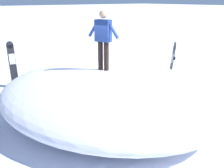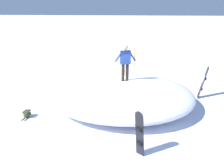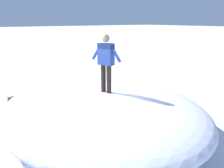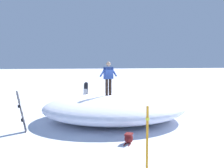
{
  "view_description": "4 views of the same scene",
  "coord_description": "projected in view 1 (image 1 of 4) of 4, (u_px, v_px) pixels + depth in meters",
  "views": [
    {
      "loc": [
        -5.33,
        -6.62,
        3.21
      ],
      "look_at": [
        -0.83,
        -1.02,
        1.07
      ],
      "focal_mm": 46.44,
      "sensor_mm": 36.0,
      "label": 1
    },
    {
      "loc": [
        9.02,
        0.17,
        4.48
      ],
      "look_at": [
        -0.09,
        -0.76,
        1.18
      ],
      "focal_mm": 34.26,
      "sensor_mm": 36.0,
      "label": 2
    },
    {
      "loc": [
        3.24,
        5.16,
        3.26
      ],
      "look_at": [
        -1.02,
        -0.65,
        1.29
      ],
      "focal_mm": 37.52,
      "sensor_mm": 36.0,
      "label": 3
    },
    {
      "loc": [
        -11.7,
        2.48,
        2.8
      ],
      "look_at": [
        -0.3,
        -0.42,
        1.78
      ],
      "focal_mm": 37.54,
      "sensor_mm": 36.0,
      "label": 4
    }
  ],
  "objects": [
    {
      "name": "ground",
      "position": [
        112.0,
        105.0,
        9.06
      ],
      "size": [
        240.0,
        240.0,
        0.0
      ],
      "primitive_type": "plane",
      "color": "white"
    },
    {
      "name": "snowboard_primary_upright",
      "position": [
        172.0,
        62.0,
        11.14
      ],
      "size": [
        0.34,
        0.36,
        1.62
      ],
      "color": "black",
      "rests_on": "ground"
    },
    {
      "name": "snow_mound",
      "position": [
        109.0,
        93.0,
        8.23
      ],
      "size": [
        6.71,
        7.69,
        1.24
      ],
      "primitive_type": "ellipsoid",
      "rotation": [
        0.0,
        0.0,
        1.45
      ],
      "color": "white",
      "rests_on": "ground"
    },
    {
      "name": "snowboarder_standing",
      "position": [
        103.0,
        36.0,
        8.01
      ],
      "size": [
        0.4,
        0.98,
        1.66
      ],
      "color": "black",
      "rests_on": "snow_mound"
    },
    {
      "name": "snowboard_secondary_upright",
      "position": [
        13.0,
        64.0,
        10.61
      ],
      "size": [
        0.28,
        0.35,
        1.71
      ],
      "color": "black",
      "rests_on": "ground"
    }
  ]
}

